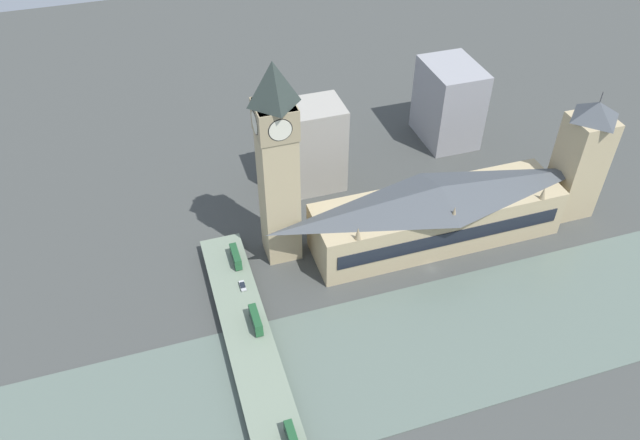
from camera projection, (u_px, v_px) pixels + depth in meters
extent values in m
plane|color=#424442|center=(431.00, 269.00, 229.01)|extent=(600.00, 600.00, 0.00)
cube|color=slate|center=(473.00, 334.00, 206.00)|extent=(51.64, 360.00, 0.30)
cube|color=tan|center=(436.00, 219.00, 235.33)|extent=(24.18, 95.05, 19.52)
cube|color=black|center=(451.00, 238.00, 225.88)|extent=(0.40, 87.44, 5.86)
pyramid|color=#474C51|center=(440.00, 193.00, 227.02)|extent=(23.69, 93.15, 5.88)
cone|color=#9E8966|center=(543.00, 193.00, 227.63)|extent=(2.20, 2.20, 5.00)
cone|color=#9E8966|center=(454.00, 212.00, 219.32)|extent=(2.20, 2.20, 5.00)
cone|color=#9E8966|center=(358.00, 233.00, 211.01)|extent=(2.20, 2.20, 5.00)
cube|color=tan|center=(279.00, 185.00, 215.44)|extent=(12.36, 12.36, 63.59)
cube|color=tan|center=(275.00, 119.00, 198.27)|extent=(13.10, 13.10, 11.13)
cylinder|color=black|center=(280.00, 130.00, 193.69)|extent=(0.50, 7.92, 7.92)
cylinder|color=silver|center=(280.00, 130.00, 193.60)|extent=(0.62, 7.33, 7.33)
cylinder|color=black|center=(270.00, 109.00, 202.84)|extent=(0.50, 7.92, 7.92)
cylinder|color=silver|center=(270.00, 109.00, 202.93)|extent=(0.62, 7.33, 7.33)
cylinder|color=black|center=(294.00, 116.00, 199.73)|extent=(7.92, 0.50, 7.92)
cylinder|color=silver|center=(295.00, 116.00, 199.76)|extent=(7.33, 0.62, 7.33)
cylinder|color=black|center=(256.00, 123.00, 196.80)|extent=(7.92, 0.50, 7.92)
cylinder|color=silver|center=(255.00, 123.00, 196.77)|extent=(7.33, 0.62, 7.33)
pyramid|color=#2D3833|center=(273.00, 83.00, 189.82)|extent=(12.61, 12.61, 14.66)
cube|color=tan|center=(578.00, 166.00, 241.30)|extent=(15.16, 15.16, 42.86)
pyramid|color=#474C51|center=(597.00, 110.00, 225.03)|extent=(15.16, 15.16, 6.82)
cylinder|color=#333338|center=(602.00, 97.00, 221.49)|extent=(0.30, 0.30, 4.00)
cube|color=#5D6A59|center=(263.00, 388.00, 188.57)|extent=(3.00, 12.76, 3.37)
cube|color=#5D6A59|center=(231.00, 280.00, 222.66)|extent=(3.00, 12.76, 3.37)
cube|color=gray|center=(262.00, 383.00, 187.07)|extent=(135.28, 15.01, 1.20)
cube|color=#235B33|center=(236.00, 259.00, 224.65)|extent=(10.38, 2.52, 1.90)
cube|color=black|center=(236.00, 258.00, 224.41)|extent=(9.34, 2.58, 0.84)
cube|color=#235B33|center=(236.00, 255.00, 223.30)|extent=(10.17, 2.52, 2.23)
cube|color=black|center=(235.00, 254.00, 223.23)|extent=(9.34, 2.58, 1.07)
cube|color=#1E4E2B|center=(235.00, 252.00, 222.52)|extent=(10.06, 2.39, 0.16)
cylinder|color=black|center=(237.00, 252.00, 228.61)|extent=(1.04, 0.28, 1.04)
cylinder|color=black|center=(231.00, 253.00, 228.08)|extent=(1.04, 0.28, 1.04)
cylinder|color=black|center=(242.00, 268.00, 222.41)|extent=(1.04, 0.28, 1.04)
cylinder|color=black|center=(236.00, 269.00, 221.88)|extent=(1.04, 0.28, 1.04)
cube|color=#235B33|center=(256.00, 322.00, 202.23)|extent=(10.62, 2.55, 2.05)
cube|color=black|center=(256.00, 321.00, 201.96)|extent=(9.56, 2.61, 0.90)
cube|color=#235B33|center=(256.00, 318.00, 200.76)|extent=(10.41, 2.55, 2.41)
cube|color=black|center=(256.00, 318.00, 200.69)|extent=(9.56, 2.61, 1.16)
cube|color=#1E4E2B|center=(255.00, 315.00, 199.92)|extent=(10.30, 2.43, 0.16)
cylinder|color=black|center=(257.00, 313.00, 206.25)|extent=(1.15, 0.28, 1.15)
cylinder|color=black|center=(250.00, 315.00, 205.72)|extent=(1.15, 0.28, 1.15)
cylinder|color=black|center=(263.00, 333.00, 200.01)|extent=(1.15, 0.28, 1.15)
cylinder|color=black|center=(256.00, 335.00, 199.48)|extent=(1.15, 0.28, 1.15)
cube|color=#235B33|center=(293.00, 439.00, 169.08)|extent=(10.74, 2.44, 2.20)
cube|color=black|center=(293.00, 439.00, 169.01)|extent=(9.86, 2.50, 1.06)
cube|color=#1E4E2B|center=(293.00, 436.00, 168.31)|extent=(10.63, 2.31, 0.16)
cylinder|color=black|center=(292.00, 428.00, 174.59)|extent=(1.01, 0.28, 1.01)
cylinder|color=black|center=(285.00, 431.00, 174.08)|extent=(1.01, 0.28, 1.01)
cube|color=silver|center=(243.00, 286.00, 215.72)|extent=(4.77, 1.81, 0.61)
cube|color=black|center=(243.00, 285.00, 215.25)|extent=(2.48, 1.63, 0.51)
cylinder|color=black|center=(244.00, 282.00, 217.44)|extent=(0.64, 0.22, 0.64)
cylinder|color=black|center=(239.00, 283.00, 217.06)|extent=(0.64, 0.22, 0.64)
cylinder|color=black|center=(246.00, 290.00, 214.65)|extent=(0.64, 0.22, 0.64)
cylinder|color=black|center=(242.00, 291.00, 214.28)|extent=(0.64, 0.22, 0.64)
cube|color=#A39E93|center=(297.00, 153.00, 260.52)|extent=(22.95, 14.75, 28.33)
cube|color=#939399|center=(448.00, 103.00, 283.50)|extent=(29.99, 22.50, 36.65)
cube|color=#A39E93|center=(311.00, 147.00, 255.87)|extent=(19.31, 25.77, 37.85)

